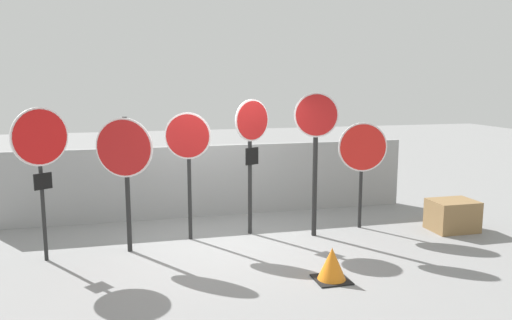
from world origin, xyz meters
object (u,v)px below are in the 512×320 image
object	(u,v)px
stop_sign_2	(188,147)
stop_sign_5	(363,153)
traffic_cone_0	(332,264)
stop_sign_4	(316,137)
storage_crate	(452,215)
stop_sign_3	(251,138)
stop_sign_0	(41,148)
stop_sign_1	(125,157)

from	to	relation	value
stop_sign_2	stop_sign_5	size ratio (longest dim) A/B	1.11
stop_sign_2	traffic_cone_0	size ratio (longest dim) A/B	4.68
traffic_cone_0	stop_sign_2	bearing A→B (deg)	126.87
stop_sign_4	storage_crate	world-z (taller)	stop_sign_4
stop_sign_4	stop_sign_5	size ratio (longest dim) A/B	1.28
stop_sign_3	storage_crate	bearing A→B (deg)	-36.68
stop_sign_4	stop_sign_3	bearing A→B (deg)	174.92
stop_sign_0	stop_sign_4	bearing A→B (deg)	-31.97
stop_sign_3	stop_sign_5	size ratio (longest dim) A/B	1.22
traffic_cone_0	stop_sign_5	bearing A→B (deg)	55.82
stop_sign_0	storage_crate	xyz separation A→B (m)	(7.03, -0.11, -1.48)
stop_sign_4	storage_crate	bearing A→B (deg)	9.00
stop_sign_4	stop_sign_5	bearing A→B (deg)	28.99
stop_sign_3	stop_sign_1	bearing A→B (deg)	166.21
stop_sign_1	stop_sign_2	world-z (taller)	stop_sign_2
stop_sign_0	traffic_cone_0	world-z (taller)	stop_sign_0
stop_sign_1	storage_crate	size ratio (longest dim) A/B	2.69
stop_sign_0	stop_sign_3	bearing A→B (deg)	-24.60
stop_sign_4	stop_sign_5	xyz separation A→B (m)	(1.01, 0.24, -0.35)
stop_sign_1	stop_sign_3	world-z (taller)	stop_sign_3
stop_sign_3	stop_sign_2	bearing A→B (deg)	157.64
stop_sign_1	traffic_cone_0	size ratio (longest dim) A/B	4.61
stop_sign_4	traffic_cone_0	world-z (taller)	stop_sign_4
stop_sign_5	stop_sign_1	bearing A→B (deg)	-164.77
storage_crate	traffic_cone_0	bearing A→B (deg)	-151.79
stop_sign_0	stop_sign_1	bearing A→B (deg)	-29.10
stop_sign_3	stop_sign_5	xyz separation A→B (m)	(2.07, -0.15, -0.30)
stop_sign_2	storage_crate	bearing A→B (deg)	9.09
stop_sign_0	stop_sign_5	distance (m)	5.46
stop_sign_0	storage_crate	bearing A→B (deg)	-35.26
stop_sign_1	stop_sign_3	xyz separation A→B (m)	(2.16, 0.47, 0.18)
stop_sign_2	traffic_cone_0	world-z (taller)	stop_sign_2
traffic_cone_0	storage_crate	bearing A→B (deg)	28.21
stop_sign_1	stop_sign_2	bearing A→B (deg)	43.80
stop_sign_3	stop_sign_4	size ratio (longest dim) A/B	0.95
storage_crate	stop_sign_0	bearing A→B (deg)	179.07
stop_sign_3	stop_sign_4	bearing A→B (deg)	-46.54
stop_sign_0	stop_sign_1	world-z (taller)	stop_sign_0
stop_sign_0	storage_crate	distance (m)	7.18
stop_sign_4	traffic_cone_0	bearing A→B (deg)	-88.19
stop_sign_1	stop_sign_4	world-z (taller)	stop_sign_4
stop_sign_4	stop_sign_5	distance (m)	1.10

